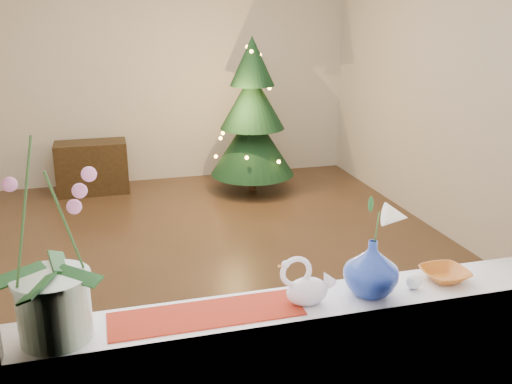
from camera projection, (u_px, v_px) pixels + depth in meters
ground at (201, 264)px, 4.61m from camera, size 5.00×5.00×0.00m
wall_back at (158, 65)px, 6.48m from camera, size 4.50×0.10×2.70m
wall_front at (322, 205)px, 1.90m from camera, size 4.50×0.10×2.70m
wall_right at (462, 86)px, 4.76m from camera, size 0.10×5.00×2.70m
windowsill at (305, 306)px, 2.16m from camera, size 2.20×0.26×0.04m
window_frame at (323, 98)px, 1.82m from camera, size 2.22×0.06×1.60m
runner at (206, 314)px, 2.05m from camera, size 0.70×0.20×0.01m
orchid_pot at (45, 233)px, 1.80m from camera, size 0.28×0.28×0.76m
swan at (307, 281)px, 2.10m from camera, size 0.23×0.12×0.19m
blue_vase at (372, 264)px, 2.17m from camera, size 0.29×0.29×0.25m
lily at (375, 209)px, 2.10m from camera, size 0.14×0.08×0.19m
paperweight at (414, 281)px, 2.24m from camera, size 0.08×0.08×0.06m
amber_dish at (445, 275)px, 2.31m from camera, size 0.16×0.16×0.04m
xmas_tree at (252, 116)px, 6.19m from camera, size 1.01×1.01×1.69m
side_table at (92, 167)px, 6.30m from camera, size 0.77×0.39×0.57m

